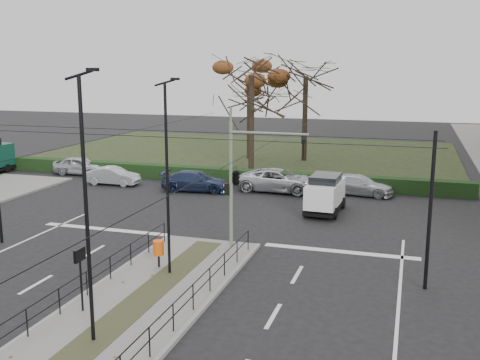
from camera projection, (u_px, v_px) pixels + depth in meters
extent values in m
plane|color=black|center=(170.00, 279.00, 22.08)|extent=(140.00, 140.00, 0.00)
cube|color=slate|center=(140.00, 303.00, 19.72)|extent=(4.40, 15.00, 0.14)
cube|color=black|center=(250.00, 153.00, 53.77)|extent=(38.00, 26.00, 0.10)
cube|color=black|center=(199.00, 174.00, 41.13)|extent=(38.00, 1.00, 1.00)
cylinder|color=black|center=(164.00, 232.00, 26.30)|extent=(0.04, 0.04, 0.90)
cylinder|color=black|center=(248.00, 240.00, 25.11)|extent=(0.04, 0.04, 0.90)
cylinder|color=black|center=(86.00, 272.00, 20.03)|extent=(0.04, 13.20, 0.04)
cylinder|color=black|center=(193.00, 285.00, 18.84)|extent=(0.04, 13.20, 0.04)
cylinder|color=black|center=(430.00, 212.00, 20.58)|extent=(0.14, 0.14, 6.00)
cylinder|color=black|center=(177.00, 138.00, 21.92)|extent=(20.00, 0.02, 0.02)
cylinder|color=black|center=(195.00, 132.00, 23.79)|extent=(20.00, 0.02, 0.02)
cylinder|color=black|center=(54.00, 150.00, 20.16)|extent=(0.02, 34.00, 0.02)
cylinder|color=black|center=(239.00, 159.00, 18.14)|extent=(0.02, 34.00, 0.02)
cylinder|color=slate|center=(231.00, 185.00, 25.38)|extent=(0.17, 0.17, 5.67)
cylinder|color=slate|center=(269.00, 133.00, 24.40)|extent=(3.49, 0.11, 0.11)
imported|color=black|center=(303.00, 147.00, 24.07)|extent=(0.17, 0.20, 0.98)
imported|color=black|center=(236.00, 176.00, 25.23)|extent=(0.53, 2.18, 0.87)
cube|color=black|center=(227.00, 189.00, 25.48)|extent=(0.24, 0.17, 0.55)
sphere|color=#FF0C0C|center=(225.00, 185.00, 25.48)|extent=(0.12, 0.12, 0.12)
sphere|color=#0CE533|center=(225.00, 192.00, 25.54)|extent=(0.12, 0.12, 0.12)
cylinder|color=black|center=(159.00, 260.00, 23.02)|extent=(0.09, 0.09, 0.55)
cylinder|color=#F2580E|center=(158.00, 248.00, 22.91)|extent=(0.44, 0.44, 0.60)
cylinder|color=black|center=(81.00, 281.00, 18.76)|extent=(0.07, 0.07, 2.07)
cube|color=black|center=(80.00, 255.00, 18.57)|extent=(0.10, 0.57, 0.44)
cube|color=silver|center=(78.00, 255.00, 18.59)|extent=(0.02, 0.50, 0.36)
cylinder|color=black|center=(86.00, 214.00, 16.13)|extent=(0.12, 0.12, 7.86)
cube|color=black|center=(93.00, 70.00, 15.19)|extent=(0.34, 0.14, 0.10)
cylinder|color=black|center=(167.00, 181.00, 21.66)|extent=(0.11, 0.11, 7.50)
cube|color=black|center=(175.00, 79.00, 20.77)|extent=(0.33, 0.13, 0.09)
imported|color=#B4B7BD|center=(80.00, 166.00, 43.29)|extent=(4.27, 1.94, 1.42)
imported|color=#B4B7BD|center=(113.00, 176.00, 39.66)|extent=(3.87, 1.47, 1.26)
imported|color=#202C4C|center=(196.00, 181.00, 37.63)|extent=(4.85, 2.41, 1.35)
imported|color=#B4B7BD|center=(279.00, 180.00, 37.48)|extent=(5.47, 2.62, 1.50)
cube|color=white|center=(325.00, 193.00, 32.01)|extent=(1.82, 3.99, 1.27)
cube|color=black|center=(326.00, 180.00, 31.85)|extent=(1.61, 2.22, 0.59)
cube|color=black|center=(325.00, 207.00, 32.17)|extent=(1.86, 4.07, 0.18)
cylinder|color=black|center=(335.00, 213.00, 30.70)|extent=(0.25, 0.67, 0.66)
cylinder|color=black|center=(306.00, 211.00, 31.25)|extent=(0.25, 0.67, 0.66)
cylinder|color=black|center=(343.00, 203.00, 33.09)|extent=(0.25, 0.67, 0.66)
cylinder|color=black|center=(315.00, 201.00, 33.63)|extent=(0.25, 0.67, 0.66)
cylinder|color=black|center=(7.00, 168.00, 44.29)|extent=(0.25, 0.67, 0.66)
cylinder|color=black|center=(249.00, 117.00, 49.93)|extent=(0.44, 0.44, 7.35)
ellipsoid|color=#5B3114|center=(249.00, 75.00, 49.20)|extent=(7.74, 7.74, 4.62)
cylinder|color=black|center=(305.00, 119.00, 48.77)|extent=(0.44, 0.44, 7.30)
cylinder|color=black|center=(251.00, 124.00, 43.32)|extent=(0.44, 0.44, 7.47)
imported|color=#B4B7BD|center=(359.00, 185.00, 36.54)|extent=(4.64, 2.33, 1.29)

